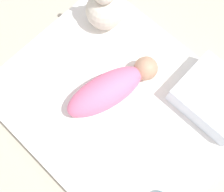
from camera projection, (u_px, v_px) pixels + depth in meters
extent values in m
plane|color=#B2A893|center=(118.00, 108.00, 1.50)|extent=(12.00, 12.00, 0.00)
cube|color=white|center=(118.00, 105.00, 1.44)|extent=(1.22, 0.99, 0.12)
ellipsoid|color=pink|center=(105.00, 92.00, 1.32)|extent=(0.28, 0.46, 0.16)
sphere|color=tan|center=(146.00, 68.00, 1.37)|extent=(0.13, 0.13, 0.13)
cube|color=white|center=(215.00, 98.00, 1.33)|extent=(0.37, 0.31, 0.12)
sphere|color=beige|center=(105.00, 10.00, 1.43)|extent=(0.21, 0.21, 0.21)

